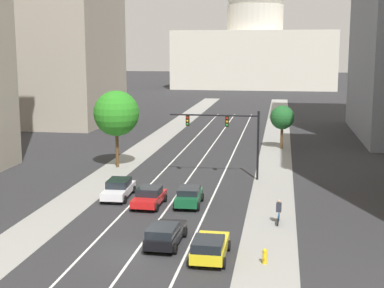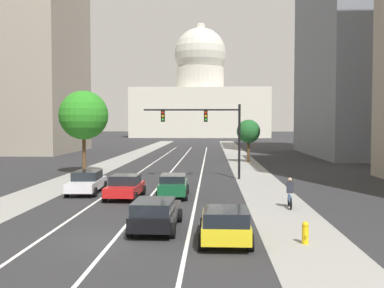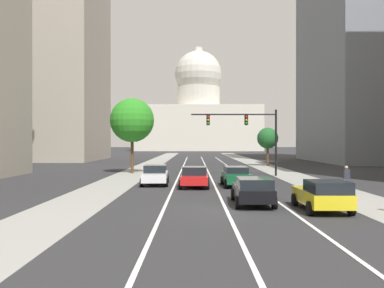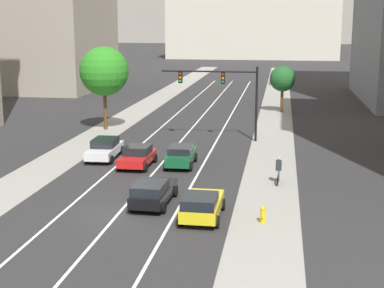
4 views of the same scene
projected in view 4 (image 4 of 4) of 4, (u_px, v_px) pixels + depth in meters
name	position (u px, v px, depth m)	size (l,w,h in m)	color
ground_plane	(211.00, 106.00, 69.26)	(400.00, 400.00, 0.00)	#2B2B2D
sidewalk_left	(139.00, 111.00, 65.62)	(3.57, 130.00, 0.01)	gray
sidewalk_right	(275.00, 114.00, 63.24)	(3.57, 130.00, 0.01)	gray
lane_stripe_left	(161.00, 127.00, 55.23)	(0.16, 90.00, 0.01)	white
lane_stripe_center	(192.00, 128.00, 54.77)	(0.16, 90.00, 0.01)	white
lane_stripe_right	(223.00, 129.00, 54.31)	(0.16, 90.00, 0.01)	white
capitol_building	(254.00, 7.00, 159.06)	(46.21, 22.11, 38.89)	beige
car_yellow	(202.00, 205.00, 29.43)	(2.07, 4.11, 1.50)	yellow
car_white	(105.00, 148.00, 42.60)	(2.18, 4.79, 1.51)	silver
car_red	(137.00, 156.00, 40.23)	(2.17, 4.11, 1.48)	red
car_black	(153.00, 192.00, 31.73)	(2.10, 4.51, 1.46)	black
car_green	(181.00, 155.00, 40.35)	(2.02, 4.05, 1.47)	#14512D
traffic_signal_mast	(225.00, 87.00, 48.32)	(8.26, 0.39, 6.38)	black
fire_hydrant	(263.00, 214.00, 28.94)	(0.26, 0.35, 0.91)	yellow
cyclist	(279.00, 170.00, 36.00)	(0.37, 1.70, 1.72)	black
street_tree_mid_left	(104.00, 71.00, 53.05)	(4.58, 4.58, 7.82)	#51381E
street_tree_mid_right	(283.00, 79.00, 63.73)	(2.87, 2.87, 5.22)	#51381E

